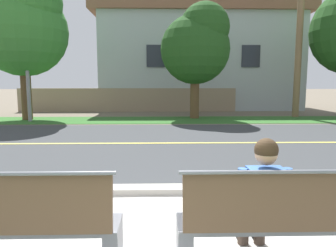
{
  "coord_description": "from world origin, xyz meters",
  "views": [
    {
      "loc": [
        0.11,
        -2.54,
        1.77
      ],
      "look_at": [
        0.26,
        3.33,
        1.0
      ],
      "focal_mm": 33.82,
      "sensor_mm": 36.0,
      "label": 1
    }
  ],
  "objects_px": {
    "bench_right": "(275,223)",
    "seated_person_blue": "(261,194)",
    "shade_tree_left": "(198,44)",
    "streetlamp": "(27,36)",
    "shade_tree_far_left": "(24,25)",
    "bench_left": "(19,226)"
  },
  "relations": [
    {
      "from": "shade_tree_left",
      "to": "streetlamp",
      "type": "bearing_deg",
      "value": -173.67
    },
    {
      "from": "bench_right",
      "to": "bench_left",
      "type": "bearing_deg",
      "value": 180.0
    },
    {
      "from": "shade_tree_far_left",
      "to": "shade_tree_left",
      "type": "height_order",
      "value": "shade_tree_far_left"
    },
    {
      "from": "bench_left",
      "to": "shade_tree_far_left",
      "type": "height_order",
      "value": "shade_tree_far_left"
    },
    {
      "from": "bench_left",
      "to": "streetlamp",
      "type": "height_order",
      "value": "streetlamp"
    },
    {
      "from": "bench_left",
      "to": "bench_right",
      "type": "height_order",
      "value": "same"
    },
    {
      "from": "bench_left",
      "to": "bench_right",
      "type": "relative_size",
      "value": 1.0
    },
    {
      "from": "bench_left",
      "to": "shade_tree_left",
      "type": "height_order",
      "value": "shade_tree_left"
    },
    {
      "from": "bench_right",
      "to": "seated_person_blue",
      "type": "bearing_deg",
      "value": 116.79
    },
    {
      "from": "bench_left",
      "to": "bench_right",
      "type": "distance_m",
      "value": 2.38
    },
    {
      "from": "shade_tree_left",
      "to": "shade_tree_far_left",
      "type": "bearing_deg",
      "value": -177.27
    },
    {
      "from": "bench_left",
      "to": "shade_tree_far_left",
      "type": "bearing_deg",
      "value": 111.78
    },
    {
      "from": "bench_left",
      "to": "shade_tree_left",
      "type": "bearing_deg",
      "value": 76.2
    },
    {
      "from": "streetlamp",
      "to": "shade_tree_left",
      "type": "bearing_deg",
      "value": 6.33
    },
    {
      "from": "bench_left",
      "to": "seated_person_blue",
      "type": "relative_size",
      "value": 1.47
    },
    {
      "from": "bench_right",
      "to": "streetlamp",
      "type": "distance_m",
      "value": 14.01
    },
    {
      "from": "streetlamp",
      "to": "shade_tree_far_left",
      "type": "relative_size",
      "value": 0.98
    },
    {
      "from": "bench_right",
      "to": "streetlamp",
      "type": "xyz_separation_m",
      "value": [
        -6.95,
        11.69,
        3.34
      ]
    },
    {
      "from": "bench_right",
      "to": "shade_tree_left",
      "type": "bearing_deg",
      "value": 86.82
    },
    {
      "from": "shade_tree_far_left",
      "to": "shade_tree_left",
      "type": "distance_m",
      "value": 7.99
    },
    {
      "from": "streetlamp",
      "to": "shade_tree_far_left",
      "type": "height_order",
      "value": "shade_tree_far_left"
    },
    {
      "from": "seated_person_blue",
      "to": "shade_tree_far_left",
      "type": "bearing_deg",
      "value": 120.83
    }
  ]
}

